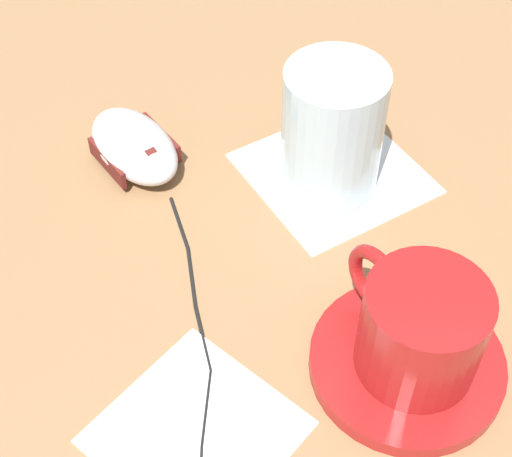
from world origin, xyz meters
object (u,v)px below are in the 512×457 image
saucer (406,363)px  computer_mouse (134,146)px  coffee_cup (419,328)px  drinking_glass (332,130)px

saucer → computer_mouse: 0.30m
coffee_cup → drinking_glass: drinking_glass is taller
saucer → coffee_cup: 0.04m
saucer → coffee_cup: coffee_cup is taller
saucer → computer_mouse: computer_mouse is taller
coffee_cup → computer_mouse: (-0.18, 0.24, -0.03)m
saucer → computer_mouse: (-0.17, 0.24, 0.01)m
saucer → drinking_glass: drinking_glass is taller
coffee_cup → computer_mouse: size_ratio=0.92×
computer_mouse → drinking_glass: 0.17m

